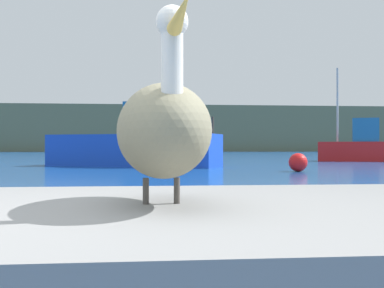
{
  "coord_description": "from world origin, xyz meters",
  "views": [
    {
      "loc": [
        0.64,
        -1.83,
        0.86
      ],
      "look_at": [
        2.56,
        18.19,
        0.96
      ],
      "focal_mm": 43.88,
      "sensor_mm": 36.0,
      "label": 1
    }
  ],
  "objects_px": {
    "fishing_boat_red": "(367,147)",
    "fishing_boat_blue": "(138,144)",
    "pelican": "(163,129)",
    "mooring_buoy": "(298,162)"
  },
  "relations": [
    {
      "from": "fishing_boat_red",
      "to": "fishing_boat_blue",
      "type": "bearing_deg",
      "value": 46.48
    },
    {
      "from": "pelican",
      "to": "fishing_boat_blue",
      "type": "bearing_deg",
      "value": 176.82
    },
    {
      "from": "pelican",
      "to": "fishing_boat_red",
      "type": "relative_size",
      "value": 0.22
    },
    {
      "from": "fishing_boat_red",
      "to": "mooring_buoy",
      "type": "distance_m",
      "value": 12.8
    },
    {
      "from": "pelican",
      "to": "mooring_buoy",
      "type": "distance_m",
      "value": 14.25
    },
    {
      "from": "fishing_boat_red",
      "to": "mooring_buoy",
      "type": "height_order",
      "value": "fishing_boat_red"
    },
    {
      "from": "fishing_boat_blue",
      "to": "mooring_buoy",
      "type": "height_order",
      "value": "fishing_boat_blue"
    },
    {
      "from": "fishing_boat_blue",
      "to": "fishing_boat_red",
      "type": "bearing_deg",
      "value": 47.43
    },
    {
      "from": "pelican",
      "to": "fishing_boat_red",
      "type": "xyz_separation_m",
      "value": [
        12.53,
        23.68,
        -0.11
      ]
    },
    {
      "from": "pelican",
      "to": "fishing_boat_red",
      "type": "bearing_deg",
      "value": 147.48
    }
  ]
}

